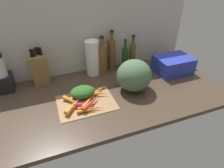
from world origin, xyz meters
The scene contains 24 objects.
ground_plane centered at (0.00, 0.00, -1.50)cm, with size 170.00×80.00×3.00cm, color #47382B.
wall_back centered at (0.00, 38.50, 30.00)cm, with size 170.00×3.00×60.00cm, color #BCB7AD.
cutting_board centered at (-15.21, -6.34, 0.40)cm, with size 36.62×27.63×0.80cm, color #997047.
carrot_0 centered at (-16.75, -16.17, 1.88)cm, with size 2.17×2.17×12.93cm, color orange.
carrot_1 centered at (-6.11, -2.19, 2.40)cm, with size 3.19×3.19×15.98cm, color orange.
carrot_2 centered at (-13.81, -15.06, 2.00)cm, with size 2.40×2.40×17.13cm, color orange.
carrot_3 centered at (-24.27, -3.32, 2.31)cm, with size 3.03×3.03×12.53cm, color orange.
carrot_4 centered at (-14.87, -8.77, 2.37)cm, with size 3.13×3.13×12.03cm, color orange.
carrot_5 centered at (-13.48, -1.59, 2.30)cm, with size 3.01×3.01×14.79cm, color orange.
carrot_6 centered at (-16.27, -11.04, 2.58)cm, with size 3.57×3.57×13.39cm, color #B2264C.
carrot_7 centered at (-4.21, 1.77, 2.07)cm, with size 2.53×2.53×13.49cm, color orange.
carrot_8 centered at (-23.88, -8.92, 2.53)cm, with size 3.46×3.46×16.81cm, color orange.
carrot_9 centered at (-13.83, 2.05, 2.33)cm, with size 3.07×3.07×17.45cm, color red.
carrot_10 centered at (-12.63, -10.22, 2.58)cm, with size 3.55×3.55×17.81cm, color red.
carrot_greens_pile centered at (-15.72, 0.70, 4.27)cm, with size 16.41×12.63×6.94cm, color #2D6023.
winter_squash centered at (20.69, -2.55, 11.22)cm, with size 24.55×23.54×22.43cm, color #4C6B47.
knife_block centered at (-40.14, 31.39, 11.23)cm, with size 11.49×12.96×27.36cm.
blender_appliance centered at (-65.37, 28.22, 11.81)cm, with size 12.11×12.11×27.49cm.
paper_towel_roll centered at (-0.01, 29.50, 13.98)cm, with size 10.86×10.86×27.95cm, color white.
bottle_0 centered at (7.38, 27.43, 13.11)cm, with size 7.32×7.32×31.37cm.
bottle_1 centered at (17.23, 32.45, 13.66)cm, with size 5.85×5.85×33.23cm.
bottle_2 centered at (26.91, 27.25, 10.18)cm, with size 5.02×5.02×26.47cm.
bottle_3 centered at (35.57, 30.68, 11.31)cm, with size 5.36×5.36×27.81cm.
dish_rack centered at (62.55, 9.43, 6.49)cm, with size 28.65×21.79×12.98cm, color #2838AD.
Camera 1 is at (-33.51, -102.67, 77.39)cm, focal length 30.18 mm.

